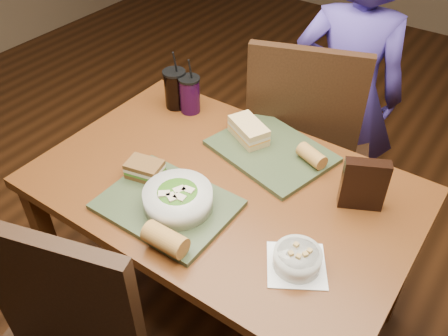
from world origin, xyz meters
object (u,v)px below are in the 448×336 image
(sandwich_near, at_px, (145,169))
(sandwich_far, at_px, (249,130))
(tray_far, at_px, (271,151))
(soup_bowl, at_px, (297,259))
(diner, at_px, (346,96))
(baguette_far, at_px, (312,156))
(tray_near, at_px, (167,205))
(chip_bag, at_px, (364,185))
(dining_table, at_px, (224,202))
(salad_bowl, at_px, (178,198))
(cup_cola, at_px, (175,89))
(cup_berry, at_px, (190,94))
(chair_far, at_px, (310,139))
(baguette_near, at_px, (165,239))

(sandwich_near, bearing_deg, sandwich_far, 66.22)
(tray_far, bearing_deg, soup_bowl, -51.47)
(diner, height_order, baguette_far, diner)
(diner, distance_m, tray_near, 1.08)
(sandwich_near, relative_size, chip_bag, 0.74)
(chip_bag, bearing_deg, sandwich_near, 178.14)
(tray_far, relative_size, baguette_far, 3.82)
(dining_table, xyz_separation_m, sandwich_far, (-0.06, 0.25, 0.14))
(tray_near, xyz_separation_m, salad_bowl, (0.04, 0.01, 0.05))
(cup_cola, height_order, cup_berry, cup_cola)
(diner, relative_size, baguette_far, 12.71)
(salad_bowl, bearing_deg, cup_berry, 124.34)
(chair_far, height_order, baguette_far, chair_far)
(tray_near, height_order, baguette_far, baguette_far)
(chair_far, xyz_separation_m, soup_bowl, (0.33, -0.78, 0.19))
(chair_far, xyz_separation_m, tray_near, (-0.13, -0.80, 0.16))
(tray_far, distance_m, soup_bowl, 0.53)
(sandwich_far, bearing_deg, sandwich_near, -113.78)
(diner, relative_size, baguette_near, 10.35)
(soup_bowl, bearing_deg, dining_table, 155.40)
(baguette_near, bearing_deg, baguette_far, 74.43)
(tray_near, height_order, soup_bowl, soup_bowl)
(diner, xyz_separation_m, baguette_near, (-0.05, -1.21, 0.10))
(salad_bowl, distance_m, baguette_near, 0.17)
(dining_table, bearing_deg, tray_far, 79.16)
(chip_bag, bearing_deg, soup_bowl, -124.90)
(sandwich_near, distance_m, cup_berry, 0.46)
(tray_far, xyz_separation_m, cup_berry, (-0.42, 0.05, 0.07))
(tray_far, distance_m, sandwich_near, 0.48)
(tray_far, bearing_deg, baguette_far, 6.13)
(diner, relative_size, sandwich_near, 10.27)
(baguette_far, xyz_separation_m, cup_berry, (-0.58, 0.04, 0.03))
(tray_far, height_order, chip_bag, chip_bag)
(soup_bowl, distance_m, baguette_near, 0.38)
(chair_far, relative_size, baguette_far, 9.75)
(tray_far, bearing_deg, sandwich_far, 173.95)
(sandwich_far, bearing_deg, chair_far, 72.75)
(diner, height_order, tray_far, diner)
(dining_table, distance_m, sandwich_far, 0.30)
(tray_near, relative_size, salad_bowl, 1.89)
(diner, height_order, soup_bowl, diner)
(dining_table, bearing_deg, cup_cola, 147.31)
(tray_near, height_order, baguette_near, baguette_near)
(chair_far, height_order, cup_berry, chair_far)
(tray_far, relative_size, sandwich_far, 2.21)
(diner, height_order, sandwich_far, diner)
(sandwich_far, xyz_separation_m, baguette_far, (0.26, 0.01, -0.01))
(salad_bowl, relative_size, soup_bowl, 0.96)
(salad_bowl, bearing_deg, tray_near, -166.76)
(sandwich_far, distance_m, baguette_far, 0.26)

